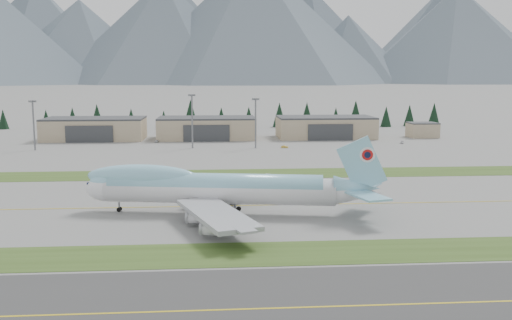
{
  "coord_description": "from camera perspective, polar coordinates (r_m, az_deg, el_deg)",
  "views": [
    {
      "loc": [
        -11.75,
        -135.09,
        31.3
      ],
      "look_at": [
        0.03,
        21.43,
        8.0
      ],
      "focal_mm": 40.0,
      "sensor_mm": 36.0,
      "label": 1
    }
  ],
  "objects": [
    {
      "name": "boeing_747_freighter",
      "position": [
        129.95,
        -4.03,
        -2.79
      ],
      "size": [
        69.86,
        59.21,
        18.32
      ],
      "rotation": [
        0.0,
        0.0,
        -0.17
      ],
      "color": "white",
      "rests_on": "ground"
    },
    {
      "name": "asphalt_taxiway",
      "position": [
        80.37,
        4.59,
        -14.5
      ],
      "size": [
        400.0,
        32.0,
        0.04
      ],
      "primitive_type": "cube",
      "color": "#343434",
      "rests_on": "ground"
    },
    {
      "name": "taxiway_line_near",
      "position": [
        80.37,
        4.59,
        -14.5
      ],
      "size": [
        400.0,
        0.4,
        0.02
      ],
      "primitive_type": "cube",
      "color": "gold",
      "rests_on": "ground"
    },
    {
      "name": "hangar_left",
      "position": [
        292.03,
        -15.82,
        3.03
      ],
      "size": [
        48.0,
        26.6,
        10.8
      ],
      "color": "tan",
      "rests_on": "ground"
    },
    {
      "name": "grass_strip_far",
      "position": [
        183.17,
        -0.56,
        -1.4
      ],
      "size": [
        400.0,
        18.0,
        0.08
      ],
      "primitive_type": "cube",
      "color": "#364F1C",
      "rests_on": "ground"
    },
    {
      "name": "service_vehicle_b",
      "position": [
        249.17,
        2.88,
        1.22
      ],
      "size": [
        3.39,
        2.05,
        1.06
      ],
      "primitive_type": "imported",
      "rotation": [
        0.0,
        0.0,
        1.26
      ],
      "color": "gold",
      "rests_on": "ground"
    },
    {
      "name": "conifer_belt",
      "position": [
        348.91,
        -0.64,
        4.45
      ],
      "size": [
        269.98,
        14.59,
        16.97
      ],
      "color": "black",
      "rests_on": "ground"
    },
    {
      "name": "grass_strip_near",
      "position": [
        102.68,
        2.51,
        -9.31
      ],
      "size": [
        400.0,
        14.0,
        0.08
      ],
      "primitive_type": "cube",
      "color": "#364F1C",
      "rests_on": "ground"
    },
    {
      "name": "mountain_ridge_front",
      "position": [
        2310.97,
        -6.19,
        13.13
      ],
      "size": [
        4311.45,
        1158.85,
        498.97
      ],
      "color": "#45525C",
      "rests_on": "ground"
    },
    {
      "name": "service_vehicle_a",
      "position": [
        273.75,
        -9.91,
        1.75
      ],
      "size": [
        1.77,
        3.65,
        1.2
      ],
      "primitive_type": "imported",
      "rotation": [
        0.0,
        0.0,
        -0.1
      ],
      "color": "silver",
      "rests_on": "ground"
    },
    {
      "name": "service_vehicle_c",
      "position": [
        274.06,
        14.4,
        1.62
      ],
      "size": [
        2.67,
        4.04,
        1.09
      ],
      "primitive_type": "imported",
      "rotation": [
        0.0,
        0.0,
        -0.33
      ],
      "color": "silver",
      "rests_on": "ground"
    },
    {
      "name": "taxiway_line_main",
      "position": [
        139.16,
        0.65,
        -4.55
      ],
      "size": [
        400.0,
        0.4,
        0.02
      ],
      "primitive_type": "cube",
      "color": "gold",
      "rests_on": "ground"
    },
    {
      "name": "ground",
      "position": [
        139.16,
        0.65,
        -4.55
      ],
      "size": [
        7000.0,
        7000.0,
        0.0
      ],
      "primitive_type": "plane",
      "color": "slate",
      "rests_on": "ground"
    },
    {
      "name": "hangar_center",
      "position": [
        286.18,
        -4.95,
        3.22
      ],
      "size": [
        48.0,
        26.6,
        10.8
      ],
      "color": "tan",
      "rests_on": "ground"
    },
    {
      "name": "control_shed",
      "position": [
        303.79,
        16.31,
        2.91
      ],
      "size": [
        14.0,
        12.0,
        7.6
      ],
      "color": "tan",
      "rests_on": "ground"
    },
    {
      "name": "floodlight_masts",
      "position": [
        249.59,
        -13.46,
        4.64
      ],
      "size": [
        112.58,
        5.58,
        23.84
      ],
      "color": "slate",
      "rests_on": "ground"
    },
    {
      "name": "mountain_ridge_rear",
      "position": [
        3044.94,
        -2.6,
        12.7
      ],
      "size": [
        4491.85,
        1021.84,
        510.92
      ],
      "color": "#45525C",
      "rests_on": "ground"
    },
    {
      "name": "hangar_right",
      "position": [
        291.73,
        6.94,
        3.29
      ],
      "size": [
        48.0,
        26.6,
        10.8
      ],
      "color": "tan",
      "rests_on": "ground"
    }
  ]
}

